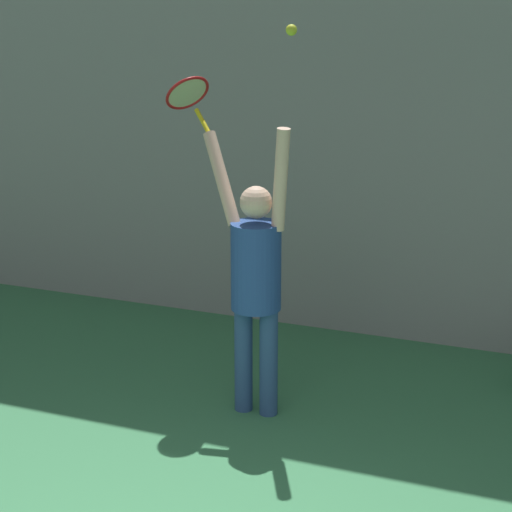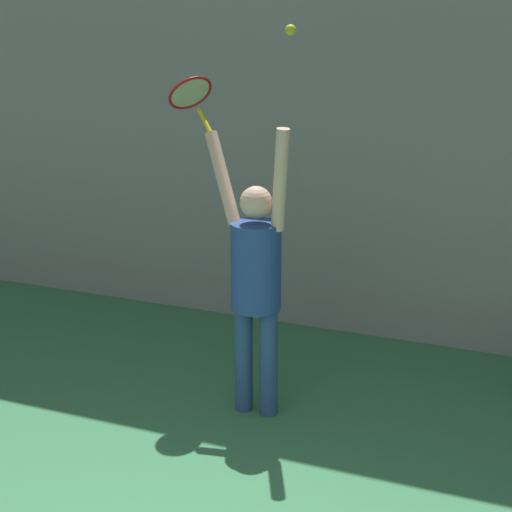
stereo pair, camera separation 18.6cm
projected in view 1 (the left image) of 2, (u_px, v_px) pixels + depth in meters
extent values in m
cube|color=gray|center=(403.00, 45.00, 7.44)|extent=(18.00, 0.10, 5.00)
cylinder|color=#2D4C7F|center=(244.00, 359.00, 6.61)|extent=(0.13, 0.13, 0.79)
cylinder|color=#2D4C7F|center=(269.00, 363.00, 6.54)|extent=(0.13, 0.13, 0.79)
cylinder|color=#26478C|center=(256.00, 266.00, 6.38)|extent=(0.35, 0.35, 0.62)
sphere|color=beige|center=(256.00, 202.00, 6.25)|extent=(0.22, 0.22, 0.22)
cylinder|color=beige|center=(281.00, 180.00, 6.12)|extent=(0.18, 0.17, 0.70)
cylinder|color=beige|center=(222.00, 179.00, 6.44)|extent=(0.41, 0.36, 0.63)
cylinder|color=yellow|center=(203.00, 121.00, 6.56)|extent=(0.17, 0.13, 0.17)
torus|color=red|center=(187.00, 93.00, 6.67)|extent=(0.39, 0.42, 0.27)
cylinder|color=beige|center=(187.00, 93.00, 6.67)|extent=(0.32, 0.35, 0.22)
sphere|color=#CCDB2D|center=(291.00, 30.00, 5.78)|extent=(0.07, 0.07, 0.07)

